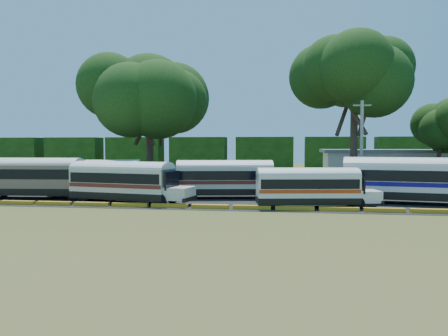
# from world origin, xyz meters

# --- Properties ---
(ground) EXTENTS (160.00, 160.00, 0.00)m
(ground) POSITION_xyz_m (0.00, 0.00, 0.00)
(ground) COLOR #41541C
(ground) RESTS_ON ground
(asphalt_strip) EXTENTS (64.00, 24.00, 0.02)m
(asphalt_strip) POSITION_xyz_m (1.00, 12.00, 0.01)
(asphalt_strip) COLOR black
(asphalt_strip) RESTS_ON ground
(curb) EXTENTS (53.70, 0.45, 0.30)m
(curb) POSITION_xyz_m (-0.00, 1.00, 0.15)
(curb) COLOR #C08516
(curb) RESTS_ON ground
(terminal_building) EXTENTS (19.00, 9.00, 4.00)m
(terminal_building) POSITION_xyz_m (18.00, 30.00, 2.03)
(terminal_building) COLOR beige
(terminal_building) RESTS_ON ground
(treeline_backdrop) EXTENTS (130.00, 4.00, 6.00)m
(treeline_backdrop) POSITION_xyz_m (0.00, 48.00, 3.00)
(treeline_backdrop) COLOR black
(treeline_backdrop) RESTS_ON ground
(bus_beige) EXTENTS (10.79, 3.49, 3.49)m
(bus_beige) POSITION_xyz_m (-17.42, 4.64, 2.00)
(bus_beige) COLOR black
(bus_beige) RESTS_ON ground
(bus_red) EXTENTS (9.99, 5.46, 3.20)m
(bus_red) POSITION_xyz_m (-13.39, 8.72, 1.84)
(bus_red) COLOR black
(bus_red) RESTS_ON ground
(bus_cream_west) EXTENTS (10.27, 4.25, 3.28)m
(bus_cream_west) POSITION_xyz_m (-8.72, 3.09, 1.86)
(bus_cream_west) COLOR black
(bus_cream_west) RESTS_ON ground
(bus_cream_east) EXTENTS (10.25, 4.12, 3.28)m
(bus_cream_east) POSITION_xyz_m (-1.13, 7.30, 1.86)
(bus_cream_east) COLOR black
(bus_cream_east) RESTS_ON ground
(bus_white_red) EXTENTS (9.16, 3.63, 2.93)m
(bus_white_red) POSITION_xyz_m (5.58, 2.50, 1.66)
(bus_white_red) COLOR black
(bus_white_red) RESTS_ON ground
(bus_white_blue) EXTENTS (11.29, 4.50, 3.61)m
(bus_white_blue) POSITION_xyz_m (13.15, 5.88, 2.04)
(bus_white_blue) COLOR black
(bus_white_blue) RESTS_ON ground
(tree_west) EXTENTS (12.40, 12.40, 14.84)m
(tree_west) POSITION_xyz_m (-11.54, 18.30, 10.27)
(tree_west) COLOR #36221B
(tree_west) RESTS_ON ground
(tree_center) EXTENTS (10.49, 10.49, 16.30)m
(tree_center) POSITION_xyz_m (11.19, 20.01, 12.38)
(tree_center) COLOR #36221B
(tree_center) RESTS_ON ground
(utility_pole) EXTENTS (1.60, 0.30, 8.61)m
(utility_pole) POSITION_xyz_m (10.67, 11.67, 4.42)
(utility_pole) COLOR gray
(utility_pole) RESTS_ON ground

